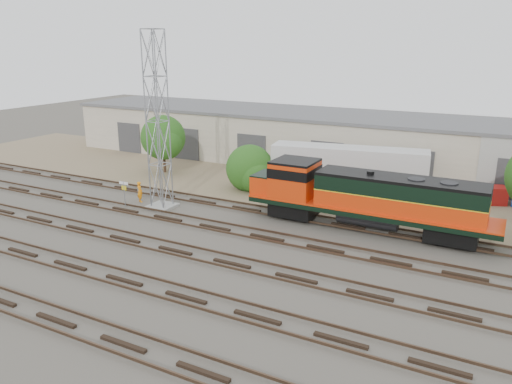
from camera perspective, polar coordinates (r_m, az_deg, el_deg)
The scene contains 12 objects.
ground at distance 33.20m, azimuth -6.12°, elevation -4.96°, with size 140.00×140.00×0.00m, color #47423A.
dirt_strip at distance 45.74m, azimuth 4.35°, elevation 1.18°, with size 80.00×16.00×0.02m, color #726047.
tracks at distance 30.92m, azimuth -9.22°, elevation -6.61°, with size 80.00×20.40×0.28m.
warehouse at distance 52.37m, azimuth 7.97°, elevation 6.02°, with size 58.40×10.40×5.30m.
locomotive at distance 34.06m, azimuth 12.29°, elevation -0.57°, with size 16.71×2.93×4.02m.
signal_tower at distance 37.71m, azimuth -11.17°, elevation 7.55°, with size 1.94×1.94×13.14m.
sign_post at distance 39.45m, azimuth -14.84°, elevation 0.31°, with size 0.85×0.07×2.08m.
worker at distance 40.70m, azimuth -13.14°, elevation 0.03°, with size 0.61×0.40×1.67m, color orange.
semi_trailer at distance 42.29m, azimuth 10.93°, elevation 3.08°, with size 13.02×4.68×3.93m.
dumpster_red at distance 43.47m, azimuth 25.68°, elevation -0.34°, with size 1.50×1.40×1.40m, color maroon.
tree_west at distance 48.85m, azimuth -10.48°, elevation 5.98°, with size 4.51×4.29×5.62m.
tree_mid at distance 42.82m, azimuth -0.57°, elevation 2.51°, with size 4.32×4.12×4.12m.
Camera 1 is at (17.41, -25.50, 12.18)m, focal length 35.00 mm.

